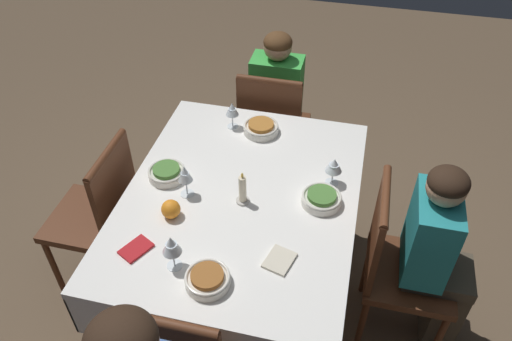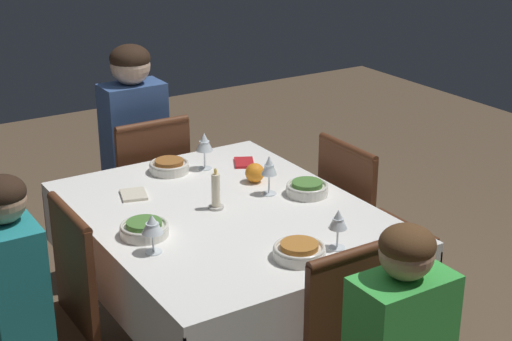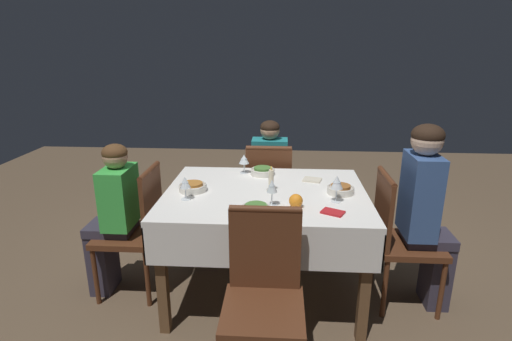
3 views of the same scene
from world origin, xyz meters
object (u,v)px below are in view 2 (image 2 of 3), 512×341
at_px(person_adult_denim, 132,149).
at_px(bowl_east, 168,166).
at_px(bowl_south, 307,188).
at_px(napkin_red_folded, 134,195).
at_px(chair_south, 364,225).
at_px(bowl_west, 299,251).
at_px(orange_fruit, 255,173).
at_px(bowl_north, 144,228).
at_px(wine_glass_south, 269,167).
at_px(chair_north, 47,322).
at_px(dining_table, 225,232).
at_px(chair_east, 146,194).
at_px(wine_glass_west, 338,221).
at_px(candle_centerpiece, 216,193).
at_px(wine_glass_east, 204,143).
at_px(napkin_spare_side, 244,163).
at_px(wine_glass_north, 152,225).

relative_size(person_adult_denim, bowl_east, 7.09).
height_order(bowl_south, napkin_red_folded, bowl_south).
xyz_separation_m(chair_south, bowl_west, (-0.50, 0.71, 0.28)).
height_order(orange_fruit, napkin_red_folded, orange_fruit).
bearing_deg(bowl_north, wine_glass_south, -81.88).
relative_size(chair_north, person_adult_denim, 0.74).
height_order(dining_table, chair_south, chair_south).
xyz_separation_m(chair_east, wine_glass_west, (-1.36, -0.12, 0.36)).
relative_size(chair_east, bowl_west, 5.04).
height_order(chair_east, candle_centerpiece, candle_centerpiece).
xyz_separation_m(bowl_west, candle_centerpiece, (0.51, 0.04, 0.04)).
height_order(bowl_north, bowl_west, same).
relative_size(chair_south, wine_glass_east, 5.43).
relative_size(bowl_north, wine_glass_south, 1.07).
height_order(chair_north, chair_south, same).
height_order(dining_table, napkin_spare_side, napkin_spare_side).
height_order(chair_north, napkin_red_folded, chair_north).
bearing_deg(bowl_north, wine_glass_north, 168.00).
bearing_deg(dining_table, bowl_east, 0.54).
distance_m(chair_east, candle_centerpiece, 0.90).
distance_m(dining_table, wine_glass_north, 0.47).
distance_m(chair_south, napkin_red_folded, 1.05).
xyz_separation_m(dining_table, chair_south, (0.02, -0.73, -0.16)).
xyz_separation_m(wine_glass_east, wine_glass_south, (-0.39, -0.08, -0.00)).
distance_m(bowl_east, bowl_south, 0.64).
bearing_deg(chair_east, dining_table, 86.66).
xyz_separation_m(chair_south, wine_glass_south, (0.02, 0.50, 0.37)).
bearing_deg(napkin_spare_side, chair_north, 110.77).
height_order(chair_south, bowl_south, chair_south).
xyz_separation_m(bowl_north, bowl_west, (-0.44, -0.37, -0.00)).
bearing_deg(orange_fruit, napkin_spare_side, -19.34).
bearing_deg(chair_east, napkin_spare_side, 120.42).
bearing_deg(napkin_spare_side, wine_glass_west, 169.91).
xyz_separation_m(wine_glass_north, wine_glass_west, (-0.31, -0.56, 0.00)).
bearing_deg(bowl_north, chair_south, -86.82).
height_order(bowl_east, wine_glass_west, wine_glass_west).
distance_m(chair_east, wine_glass_north, 1.19).
bearing_deg(chair_south, bowl_east, 57.85).
bearing_deg(chair_south, napkin_spare_side, 47.02).
relative_size(wine_glass_east, napkin_spare_side, 1.13).
xyz_separation_m(bowl_north, candle_centerpiece, (0.07, -0.34, 0.04)).
xyz_separation_m(bowl_east, bowl_west, (-0.96, -0.02, -0.00)).
xyz_separation_m(chair_south, bowl_north, (-0.06, 1.09, 0.28)).
xyz_separation_m(chair_north, orange_fruit, (0.19, -0.99, 0.30)).
distance_m(chair_east, bowl_east, 0.48).
xyz_separation_m(chair_north, bowl_north, (-0.03, -0.37, 0.28)).
bearing_deg(napkin_red_folded, orange_fruit, -104.83).
height_order(wine_glass_north, bowl_west, wine_glass_north).
distance_m(bowl_east, wine_glass_east, 0.19).
distance_m(bowl_west, orange_fruit, 0.71).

